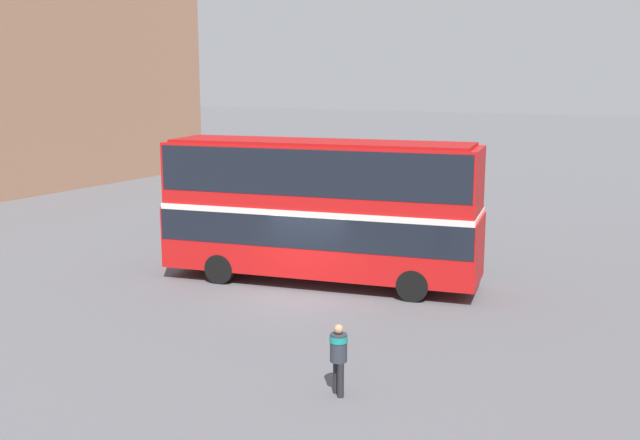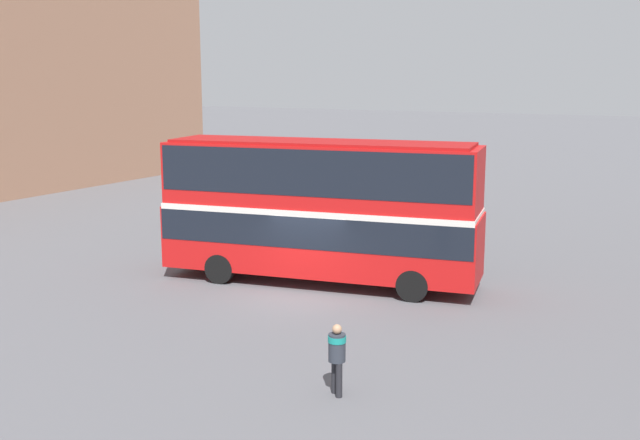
% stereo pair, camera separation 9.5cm
% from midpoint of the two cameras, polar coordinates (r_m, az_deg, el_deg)
% --- Properties ---
extents(ground_plane, '(240.00, 240.00, 0.00)m').
position_cam_midpoint_polar(ground_plane, '(24.03, -1.39, -5.84)').
color(ground_plane, '#5B5B60').
extents(double_decker_bus, '(10.97, 4.53, 4.83)m').
position_cam_midpoint_polar(double_decker_bus, '(25.00, 0.11, 1.31)').
color(double_decker_bus, red).
rests_on(double_decker_bus, ground_plane).
extents(pedestrian_foreground, '(0.57, 0.57, 1.63)m').
position_cam_midpoint_polar(pedestrian_foreground, '(16.60, 1.47, -10.02)').
color(pedestrian_foreground, '#232328').
rests_on(pedestrian_foreground, ground_plane).
extents(parked_car_kerb_near, '(4.57, 2.28, 1.50)m').
position_cam_midpoint_polar(parked_car_kerb_near, '(34.78, -6.99, 0.62)').
color(parked_car_kerb_near, slate).
rests_on(parked_car_kerb_near, ground_plane).
extents(parked_car_kerb_far, '(4.76, 2.36, 1.68)m').
position_cam_midpoint_polar(parked_car_kerb_far, '(39.16, 1.65, 1.98)').
color(parked_car_kerb_far, black).
rests_on(parked_car_kerb_far, ground_plane).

